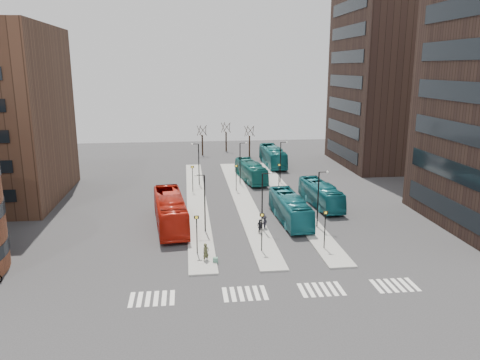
{
  "coord_description": "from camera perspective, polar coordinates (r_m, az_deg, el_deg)",
  "views": [
    {
      "loc": [
        -5.15,
        -28.4,
        16.85
      ],
      "look_at": [
        0.52,
        20.22,
        5.0
      ],
      "focal_mm": 35.0,
      "sensor_mm": 36.0,
      "label": 1
    }
  ],
  "objects": [
    {
      "name": "suitcase",
      "position": [
        41.79,
        -3.02,
        -9.78
      ],
      "size": [
        0.47,
        0.39,
        0.55
      ],
      "primitive_type": "cube",
      "rotation": [
        0.0,
        0.0,
        -0.1
      ],
      "color": "#1A4490",
      "rests_on": "ground"
    },
    {
      "name": "teal_bus_c",
      "position": [
        58.98,
        9.8,
        -1.73
      ],
      "size": [
        3.23,
        10.58,
        2.91
      ],
      "primitive_type": "imported",
      "rotation": [
        0.0,
        0.0,
        0.08
      ],
      "color": "#16646E",
      "rests_on": "ground"
    },
    {
      "name": "teal_bus_a",
      "position": [
        52.51,
        6.11,
        -3.46
      ],
      "size": [
        2.95,
        10.91,
        3.01
      ],
      "primitive_type": "imported",
      "rotation": [
        0.0,
        0.0,
        0.04
      ],
      "color": "#16666F",
      "rests_on": "ground"
    },
    {
      "name": "island_right",
      "position": [
        62.17,
        5.82,
        -2.12
      ],
      "size": [
        2.5,
        45.0,
        0.15
      ],
      "primitive_type": "cube",
      "color": "gray",
      "rests_on": "ground"
    },
    {
      "name": "commuter_a",
      "position": [
        50.59,
        -7.43,
        -4.97
      ],
      "size": [
        0.99,
        0.9,
        1.66
      ],
      "primitive_type": "imported",
      "rotation": [
        0.0,
        0.0,
        2.73
      ],
      "color": "black",
      "rests_on": "ground"
    },
    {
      "name": "lamp_posts",
      "position": [
        58.46,
        1.18,
        0.48
      ],
      "size": [
        14.04,
        20.24,
        6.12
      ],
      "color": "black",
      "rests_on": "ground"
    },
    {
      "name": "island_left",
      "position": [
        60.77,
        -5.31,
        -2.48
      ],
      "size": [
        2.5,
        45.0,
        0.15
      ],
      "primitive_type": "cube",
      "color": "gray",
      "rests_on": "ground"
    },
    {
      "name": "red_bus",
      "position": [
        51.14,
        -8.51,
        -3.74
      ],
      "size": [
        4.19,
        12.69,
        3.47
      ],
      "primitive_type": "imported",
      "rotation": [
        0.0,
        0.0,
        0.1
      ],
      "color": "#B51B0D",
      "rests_on": "ground"
    },
    {
      "name": "commuter_b",
      "position": [
        48.51,
        2.45,
        -5.71
      ],
      "size": [
        0.73,
        1.03,
        1.62
      ],
      "primitive_type": "imported",
      "rotation": [
        0.0,
        0.0,
        1.97
      ],
      "color": "black",
      "rests_on": "ground"
    },
    {
      "name": "crosswalk_stripes",
      "position": [
        37.16,
        4.92,
        -13.4
      ],
      "size": [
        22.35,
        2.4,
        0.01
      ],
      "color": "silver",
      "rests_on": "ground"
    },
    {
      "name": "traveller",
      "position": [
        41.95,
        -4.18,
        -8.83
      ],
      "size": [
        0.75,
        0.69,
        1.72
      ],
      "primitive_type": "imported",
      "rotation": [
        0.0,
        0.0,
        0.58
      ],
      "color": "#46472A",
      "rests_on": "ground"
    },
    {
      "name": "commuter_c",
      "position": [
        49.93,
        2.97,
        -5.18
      ],
      "size": [
        1.08,
        1.15,
        1.56
      ],
      "primitive_type": "imported",
      "rotation": [
        0.0,
        0.0,
        4.03
      ],
      "color": "black",
      "rests_on": "ground"
    },
    {
      "name": "bare_trees",
      "position": [
        92.49,
        -1.73,
        4.82
      ],
      "size": [
        10.97,
        8.14,
        5.9
      ],
      "color": "black",
      "rests_on": "ground"
    },
    {
      "name": "tower_far",
      "position": [
        86.77,
        19.09,
        11.66
      ],
      "size": [
        20.12,
        20.0,
        30.0
      ],
      "color": "#30211B",
      "rests_on": "ground"
    },
    {
      "name": "sign_poles",
      "position": [
        53.81,
        0.8,
        -1.96
      ],
      "size": [
        12.45,
        22.12,
        3.65
      ],
      "color": "black",
      "rests_on": "ground"
    },
    {
      "name": "teal_bus_d",
      "position": [
        82.05,
        4.0,
        2.91
      ],
      "size": [
        2.95,
        11.95,
        3.32
      ],
      "primitive_type": "imported",
      "rotation": [
        0.0,
        0.0,
        0.01
      ],
      "color": "#166B6E",
      "rests_on": "ground"
    },
    {
      "name": "ground",
      "position": [
        33.42,
        3.27,
        -16.69
      ],
      "size": [
        160.0,
        160.0,
        0.0
      ],
      "primitive_type": "plane",
      "color": "#2A2A2D",
      "rests_on": "ground"
    },
    {
      "name": "island_mid",
      "position": [
        61.18,
        0.32,
        -2.31
      ],
      "size": [
        2.5,
        45.0,
        0.15
      ],
      "primitive_type": "cube",
      "color": "gray",
      "rests_on": "ground"
    },
    {
      "name": "teal_bus_b",
      "position": [
        70.87,
        1.33,
        1.07
      ],
      "size": [
        3.83,
        10.77,
        2.94
      ],
      "primitive_type": "imported",
      "rotation": [
        0.0,
        0.0,
        0.13
      ],
      "color": "#125C58",
      "rests_on": "ground"
    }
  ]
}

